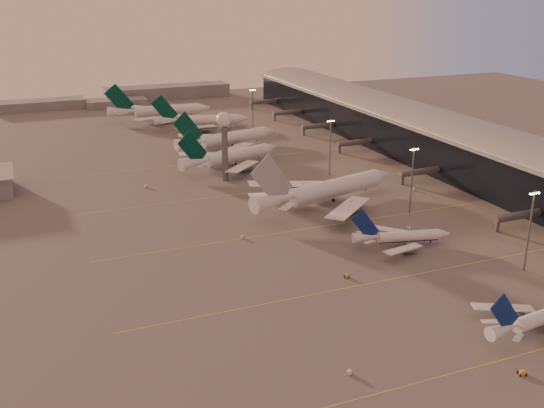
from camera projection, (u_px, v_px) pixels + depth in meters
name	position (u px, v px, depth m)	size (l,w,h in m)	color
ground	(351.00, 307.00, 167.38)	(700.00, 700.00, 0.00)	#525050
taxiway_markings	(349.00, 221.00, 227.01)	(180.00, 185.25, 0.02)	gold
terminal	(440.00, 140.00, 298.67)	(57.00, 362.00, 23.04)	black
radar_tower	(224.00, 132.00, 266.94)	(6.40, 6.40, 31.10)	#585B60
mast_a	(530.00, 227.00, 183.64)	(3.60, 0.56, 25.00)	#585B60
mast_b	(412.00, 177.00, 230.55)	(3.60, 0.56, 25.00)	#585B60
mast_c	(330.00, 145.00, 276.75)	(3.60, 0.56, 25.00)	#585B60
mast_d	(253.00, 109.00, 354.57)	(3.60, 0.56, 25.00)	#585B60
distant_horizon	(131.00, 96.00, 450.74)	(165.00, 37.50, 9.00)	slate
narrowbody_near	(540.00, 320.00, 154.94)	(35.45, 28.16, 13.87)	silver
narrowbody_mid	(402.00, 238.00, 204.93)	(33.09, 26.10, 13.13)	silver
widebody_white	(327.00, 194.00, 242.92)	(68.36, 54.09, 24.56)	silver
greentail_a	(231.00, 159.00, 292.65)	(53.75, 42.72, 20.23)	silver
greentail_b	(228.00, 141.00, 324.43)	(59.38, 47.37, 21.99)	silver
greentail_c	(202.00, 122.00, 368.40)	(55.63, 44.52, 20.38)	silver
greentail_d	(161.00, 113.00, 392.17)	(64.31, 51.77, 23.36)	silver
gsv_truck_a	(350.00, 369.00, 138.46)	(5.38, 4.67, 2.14)	silver
gsv_tug_near	(522.00, 373.00, 138.13)	(3.22, 4.08, 1.02)	gold
gsv_tug_mid	(347.00, 276.00, 183.60)	(3.66, 2.86, 0.92)	gold
gsv_truck_b	(410.00, 227.00, 218.61)	(6.08, 2.98, 2.35)	silver
gsv_truck_c	(243.00, 235.00, 211.75)	(4.99, 4.33, 1.98)	silver
gsv_catering_b	(414.00, 186.00, 259.55)	(5.56, 4.07, 4.17)	silver
gsv_tug_far	(274.00, 191.00, 257.32)	(2.71, 3.98, 1.06)	silver
gsv_truck_d	(146.00, 185.00, 263.91)	(4.07, 6.03, 2.30)	silver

